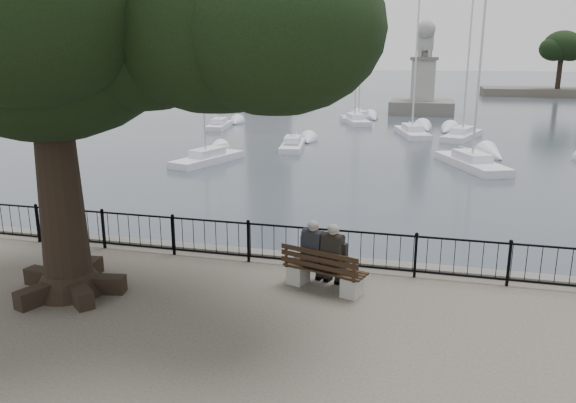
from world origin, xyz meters
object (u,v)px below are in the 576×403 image
(bench, at_px, (324,275))
(person_left, at_px, (316,255))
(person_right, at_px, (336,259))
(lion_monument, at_px, (423,90))
(tree, at_px, (83,10))

(bench, relative_size, person_left, 1.25)
(bench, xyz_separation_m, person_left, (-0.21, 0.18, 0.37))
(person_right, height_order, lion_monument, lion_monument)
(person_left, bearing_deg, lion_monument, 88.70)
(person_left, bearing_deg, bench, -40.53)
(bench, relative_size, person_right, 1.25)
(person_left, distance_m, lion_monument, 48.47)
(person_left, height_order, person_right, same)
(person_left, height_order, tree, tree)
(person_left, relative_size, tree, 0.14)
(bench, bearing_deg, tree, -163.38)
(person_left, distance_m, tree, 6.78)
(lion_monument, bearing_deg, person_right, -90.75)
(bench, bearing_deg, person_right, 6.98)
(bench, xyz_separation_m, person_right, (0.25, 0.03, 0.37))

